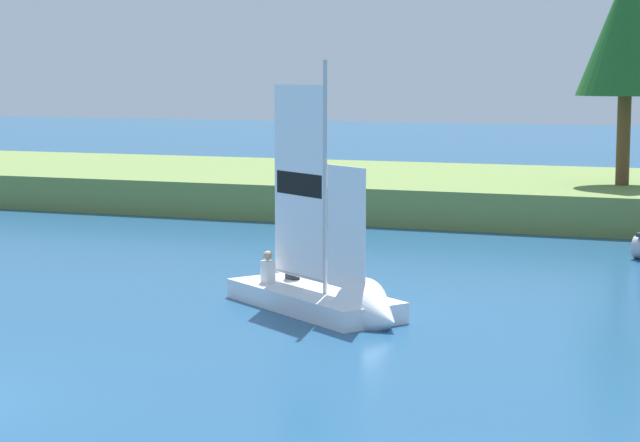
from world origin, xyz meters
TOP-DOWN VIEW (x-y plane):
  - shore_bank at (0.00, 27.11)m, footprint 80.00×11.56m
  - shoreline_tree_left at (7.37, 25.56)m, footprint 3.16×3.16m
  - sailboat at (3.94, 8.04)m, footprint 4.83×3.97m

SIDE VIEW (x-z plane):
  - sailboat at x=3.94m, z-range -2.40..3.12m
  - shore_bank at x=0.00m, z-range 0.00..1.19m
  - shoreline_tree_left at x=7.37m, z-range 2.59..9.64m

